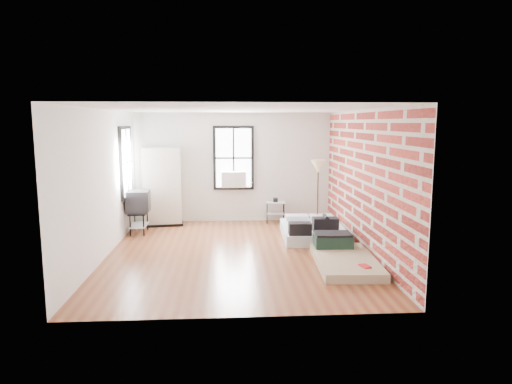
{
  "coord_description": "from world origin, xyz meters",
  "views": [
    {
      "loc": [
        -0.16,
        -8.71,
        2.55
      ],
      "look_at": [
        0.41,
        0.3,
        1.17
      ],
      "focal_mm": 32.0,
      "sensor_mm": 36.0,
      "label": 1
    }
  ],
  "objects": [
    {
      "name": "wardrobe",
      "position": [
        -1.79,
        2.65,
        0.97
      ],
      "size": [
        1.04,
        0.68,
        1.94
      ],
      "rotation": [
        0.0,
        0.0,
        0.12
      ],
      "color": "black",
      "rests_on": "ground"
    },
    {
      "name": "mattress_main",
      "position": [
        1.74,
        1.15,
        0.16
      ],
      "size": [
        1.43,
        1.89,
        0.59
      ],
      "rotation": [
        0.0,
        0.0,
        -0.04
      ],
      "color": "white",
      "rests_on": "ground"
    },
    {
      "name": "mattress_bare",
      "position": [
        1.93,
        -0.73,
        0.13
      ],
      "size": [
        1.14,
        2.02,
        0.42
      ],
      "rotation": [
        0.0,
        0.0,
        -0.05
      ],
      "color": "tan",
      "rests_on": "ground"
    },
    {
      "name": "side_table",
      "position": [
        1.06,
        2.72,
        0.43
      ],
      "size": [
        0.51,
        0.43,
        0.64
      ],
      "rotation": [
        0.0,
        0.0,
        -0.08
      ],
      "color": "black",
      "rests_on": "ground"
    },
    {
      "name": "tv_stand",
      "position": [
        -2.21,
        1.78,
        0.72
      ],
      "size": [
        0.52,
        0.72,
        1.0
      ],
      "rotation": [
        0.0,
        0.0,
        0.03
      ],
      "color": "black",
      "rests_on": "ground"
    },
    {
      "name": "ground",
      "position": [
        0.0,
        0.0,
        0.0
      ],
      "size": [
        6.0,
        6.0,
        0.0
      ],
      "primitive_type": "plane",
      "color": "brown",
      "rests_on": "ground"
    },
    {
      "name": "room_shell",
      "position": [
        0.23,
        0.36,
        1.74
      ],
      "size": [
        5.02,
        6.02,
        2.8
      ],
      "color": "silver",
      "rests_on": "ground"
    },
    {
      "name": "floor_lamp",
      "position": [
        1.99,
        1.94,
        1.43
      ],
      "size": [
        0.36,
        0.36,
        1.67
      ],
      "color": "#312610",
      "rests_on": "ground"
    }
  ]
}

